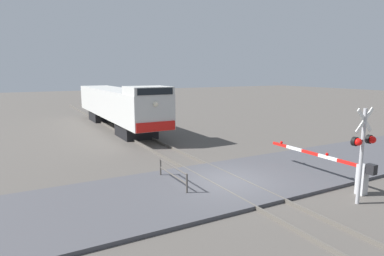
# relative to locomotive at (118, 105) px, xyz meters

# --- Properties ---
(ground_plane) EXTENTS (160.00, 160.00, 0.00)m
(ground_plane) POSITION_rel_locomotive_xyz_m (0.00, -17.12, -2.10)
(ground_plane) COLOR #514C47
(rail_track_left) EXTENTS (0.08, 80.00, 0.15)m
(rail_track_left) POSITION_rel_locomotive_xyz_m (-0.72, -17.12, -2.03)
(rail_track_left) COLOR #59544C
(rail_track_left) RESTS_ON ground_plane
(rail_track_right) EXTENTS (0.08, 80.00, 0.15)m
(rail_track_right) POSITION_rel_locomotive_xyz_m (0.72, -17.12, -2.03)
(rail_track_right) COLOR #59544C
(rail_track_right) RESTS_ON ground_plane
(road_surface) EXTENTS (36.00, 5.77, 0.15)m
(road_surface) POSITION_rel_locomotive_xyz_m (0.00, -17.12, -2.03)
(road_surface) COLOR #47474C
(road_surface) RESTS_ON ground_plane
(locomotive) EXTENTS (2.92, 18.28, 4.01)m
(locomotive) POSITION_rel_locomotive_xyz_m (0.00, 0.00, 0.00)
(locomotive) COLOR black
(locomotive) RESTS_ON ground_plane
(crossing_signal) EXTENTS (1.18, 0.33, 3.71)m
(crossing_signal) POSITION_rel_locomotive_xyz_m (3.07, -21.44, 0.17)
(crossing_signal) COLOR #ADADB2
(crossing_signal) RESTS_ON ground_plane
(crossing_gate) EXTENTS (0.36, 5.78, 1.38)m
(crossing_gate) POSITION_rel_locomotive_xyz_m (4.09, -20.17, -1.24)
(crossing_gate) COLOR silver
(crossing_gate) RESTS_ON ground_plane
(guard_railing) EXTENTS (0.08, 2.76, 0.95)m
(guard_railing) POSITION_rel_locomotive_xyz_m (-2.32, -16.24, -1.48)
(guard_railing) COLOR #4C4742
(guard_railing) RESTS_ON ground_plane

